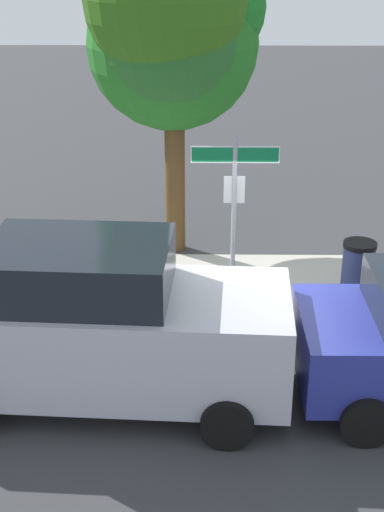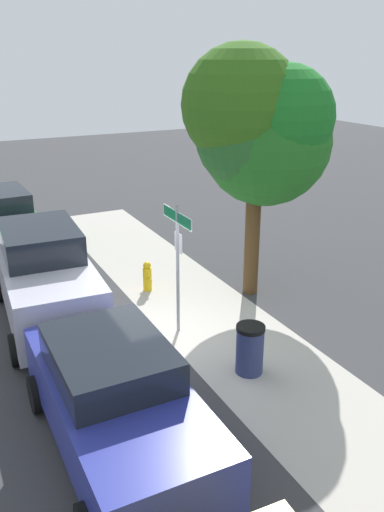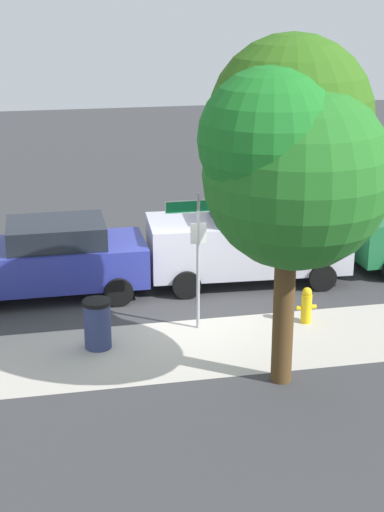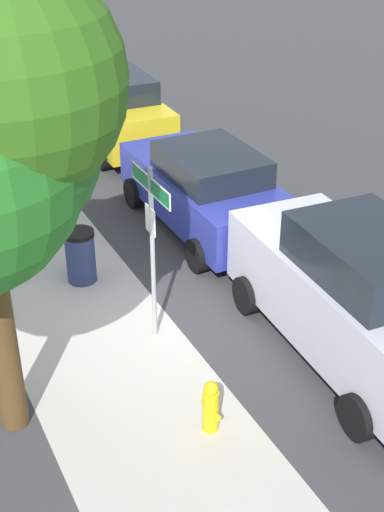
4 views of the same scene
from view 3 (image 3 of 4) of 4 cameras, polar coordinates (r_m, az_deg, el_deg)
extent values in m
plane|color=#38383A|center=(16.33, -0.96, -4.79)|extent=(60.00, 60.00, 0.00)
cube|color=#B3ACA2|center=(14.94, -7.63, -7.36)|extent=(24.00, 2.60, 0.00)
cylinder|color=#9EA0A5|center=(15.49, 0.45, -0.46)|extent=(0.07, 0.07, 2.85)
cube|color=#0F723D|center=(15.14, 0.46, 3.67)|extent=(1.28, 0.02, 0.22)
cube|color=white|center=(15.14, 0.46, 3.68)|extent=(1.31, 0.02, 0.25)
cube|color=silver|center=(15.28, 0.47, 1.67)|extent=(0.32, 0.02, 0.42)
cylinder|color=#50371C|center=(13.44, 6.76, -3.09)|extent=(0.37, 0.37, 3.15)
sphere|color=#1B6F22|center=(12.15, 5.77, 8.47)|extent=(2.27, 2.27, 2.27)
sphere|color=#255E25|center=(12.95, 6.99, 6.90)|extent=(2.42, 2.42, 2.42)
sphere|color=#2F6217|center=(12.99, 7.28, 10.04)|extent=(2.72, 2.72, 2.72)
sphere|color=#226C21|center=(12.51, 7.71, 5.86)|extent=(3.04, 3.04, 3.04)
cylinder|color=black|center=(20.55, 12.20, 0.86)|extent=(0.65, 0.24, 0.64)
cube|color=silver|center=(18.27, 4.08, 0.94)|extent=(4.71, 2.04, 1.21)
cube|color=black|center=(18.06, 5.01, 3.77)|extent=(2.30, 1.69, 0.64)
cylinder|color=black|center=(17.38, -0.40, -2.11)|extent=(0.65, 0.26, 0.64)
cylinder|color=black|center=(19.04, -1.16, -0.17)|extent=(0.65, 0.26, 0.64)
cylinder|color=black|center=(18.06, 9.52, -1.54)|extent=(0.65, 0.26, 0.64)
cylinder|color=black|center=(19.67, 7.96, 0.28)|extent=(0.65, 0.26, 0.64)
cube|color=navy|center=(17.68, -10.67, -0.54)|extent=(4.46, 1.85, 0.89)
cube|color=black|center=(17.46, -9.94, 1.69)|extent=(2.14, 1.62, 0.51)
cylinder|color=black|center=(17.05, -5.41, -2.63)|extent=(0.64, 0.22, 0.64)
cylinder|color=black|center=(18.77, -6.05, -0.57)|extent=(0.64, 0.22, 0.64)
cylinder|color=yellow|center=(16.31, 8.38, -3.84)|extent=(0.22, 0.22, 0.62)
sphere|color=yellow|center=(16.17, 8.44, -2.63)|extent=(0.20, 0.20, 0.20)
cylinder|color=yellow|center=(16.36, 8.91, -3.69)|extent=(0.10, 0.09, 0.09)
cylinder|color=yellow|center=(16.25, 7.85, -3.79)|extent=(0.10, 0.09, 0.09)
cylinder|color=navy|center=(15.13, -6.94, -5.11)|extent=(0.52, 0.52, 0.90)
cylinder|color=black|center=(14.93, -7.01, -3.39)|extent=(0.55, 0.55, 0.08)
camera|label=1|loc=(24.97, -3.55, 16.82)|focal=51.40mm
camera|label=2|loc=(19.72, -31.29, 13.82)|focal=37.36mm
camera|label=4|loc=(15.66, 36.57, 15.52)|focal=49.04mm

